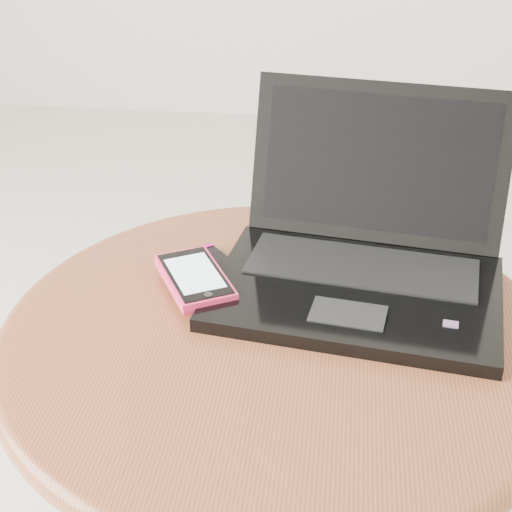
# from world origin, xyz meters

# --- Properties ---
(table) EXTENTS (0.62, 0.62, 0.49)m
(table) POSITION_xyz_m (-0.04, -0.05, 0.38)
(table) COLOR #5B3210
(table) RESTS_ON ground
(laptop) EXTENTS (0.36, 0.33, 0.21)m
(laptop) POSITION_xyz_m (0.05, 0.05, 0.53)
(laptop) COLOR black
(laptop) RESTS_ON table
(phone_black) EXTENTS (0.13, 0.13, 0.01)m
(phone_black) POSITION_xyz_m (-0.13, 0.04, 0.49)
(phone_black) COLOR black
(phone_black) RESTS_ON table
(phone_pink) EXTENTS (0.11, 0.14, 0.01)m
(phone_pink) POSITION_xyz_m (-0.15, 0.01, 0.51)
(phone_pink) COLOR #F92C62
(phone_pink) RESTS_ON phone_black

